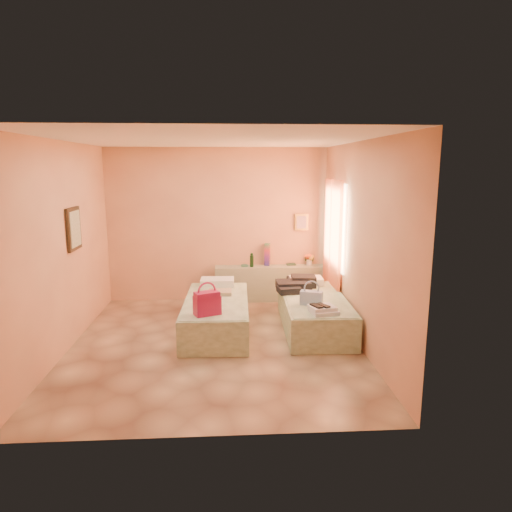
{
  "coord_description": "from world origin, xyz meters",
  "views": [
    {
      "loc": [
        0.2,
        -6.09,
        2.46
      ],
      "look_at": [
        0.62,
        0.85,
        1.09
      ],
      "focal_mm": 32.0,
      "sensor_mm": 36.0,
      "label": 1
    }
  ],
  "objects": [
    {
      "name": "green_book",
      "position": [
        1.37,
        2.18,
        0.66
      ],
      "size": [
        0.17,
        0.13,
        0.03
      ],
      "primitive_type": "cube",
      "rotation": [
        0.0,
        0.0,
        0.05
      ],
      "color": "#23432F",
      "rests_on": "headboard_ledge"
    },
    {
      "name": "headboard_ledge",
      "position": [
        0.98,
        2.1,
        0.33
      ],
      "size": [
        2.05,
        0.3,
        0.65
      ],
      "primitive_type": "cube",
      "color": "gray",
      "rests_on": "ground"
    },
    {
      "name": "rainbow_box",
      "position": [
        0.92,
        2.17,
        0.86
      ],
      "size": [
        0.12,
        0.12,
        0.41
      ],
      "primitive_type": "cube",
      "rotation": [
        0.0,
        0.0,
        -0.32
      ],
      "color": "#B01547",
      "rests_on": "headboard_ledge"
    },
    {
      "name": "khaki_garment",
      "position": [
        0.06,
        0.8,
        0.53
      ],
      "size": [
        0.36,
        0.29,
        0.06
      ],
      "primitive_type": "cube",
      "rotation": [
        0.0,
        0.0,
        -0.02
      ],
      "color": "tan",
      "rests_on": "bed_left"
    },
    {
      "name": "bed_right",
      "position": [
        1.5,
        0.53,
        0.25
      ],
      "size": [
        0.95,
        2.02,
        0.5
      ],
      "primitive_type": "cube",
      "rotation": [
        0.0,
        0.0,
        -0.03
      ],
      "color": "beige",
      "rests_on": "ground"
    },
    {
      "name": "sandal_pair",
      "position": [
        1.42,
        -0.25,
        0.61
      ],
      "size": [
        0.23,
        0.26,
        0.02
      ],
      "primitive_type": "cube",
      "rotation": [
        0.0,
        0.0,
        0.42
      ],
      "color": "black",
      "rests_on": "towel_stack"
    },
    {
      "name": "water_bottle",
      "position": [
        0.62,
        2.05,
        0.77
      ],
      "size": [
        0.08,
        0.08,
        0.25
      ],
      "primitive_type": "cylinder",
      "rotation": [
        0.0,
        0.0,
        0.15
      ],
      "color": "#14391C",
      "rests_on": "headboard_ledge"
    },
    {
      "name": "towel_stack",
      "position": [
        1.48,
        -0.24,
        0.55
      ],
      "size": [
        0.4,
        0.36,
        0.1
      ],
      "primitive_type": "cube",
      "rotation": [
        0.0,
        0.0,
        0.18
      ],
      "color": "white",
      "rests_on": "bed_right"
    },
    {
      "name": "ground",
      "position": [
        0.0,
        0.0,
        0.0
      ],
      "size": [
        4.5,
        4.5,
        0.0
      ],
      "primitive_type": "plane",
      "color": "tan",
      "rests_on": "ground"
    },
    {
      "name": "room_walls",
      "position": [
        0.21,
        0.57,
        1.79
      ],
      "size": [
        4.02,
        4.51,
        2.81
      ],
      "color": "#E4AA7A",
      "rests_on": "ground"
    },
    {
      "name": "blue_handbag",
      "position": [
        1.38,
        0.16,
        0.6
      ],
      "size": [
        0.34,
        0.23,
        0.2
      ],
      "primitive_type": "cube",
      "rotation": [
        0.0,
        0.0,
        -0.34
      ],
      "color": "#4267A0",
      "rests_on": "bed_right"
    },
    {
      "name": "small_dish",
      "position": [
        0.49,
        2.11,
        0.67
      ],
      "size": [
        0.16,
        0.16,
        0.03
      ],
      "primitive_type": "cylinder",
      "rotation": [
        0.0,
        0.0,
        -0.3
      ],
      "color": "#4E9071",
      "rests_on": "headboard_ledge"
    },
    {
      "name": "flower_vase",
      "position": [
        1.7,
        2.16,
        0.78
      ],
      "size": [
        0.21,
        0.21,
        0.25
      ],
      "primitive_type": "cube",
      "rotation": [
        0.0,
        0.0,
        0.12
      ],
      "color": "white",
      "rests_on": "headboard_ledge"
    },
    {
      "name": "bed_left",
      "position": [
        0.01,
        0.52,
        0.25
      ],
      "size": [
        0.95,
        2.02,
        0.5
      ],
      "primitive_type": "cube",
      "rotation": [
        0.0,
        0.0,
        -0.03
      ],
      "color": "beige",
      "rests_on": "ground"
    },
    {
      "name": "magenta_handbag",
      "position": [
        -0.1,
        -0.19,
        0.66
      ],
      "size": [
        0.39,
        0.31,
        0.32
      ],
      "primitive_type": "cube",
      "rotation": [
        0.0,
        0.0,
        0.41
      ],
      "color": "#B01547",
      "rests_on": "bed_left"
    },
    {
      "name": "clothes_pile",
      "position": [
        1.29,
        1.01,
        0.59
      ],
      "size": [
        0.61,
        0.61,
        0.18
      ],
      "primitive_type": "cube",
      "rotation": [
        0.0,
        0.0,
        0.04
      ],
      "color": "black",
      "rests_on": "bed_right"
    }
  ]
}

